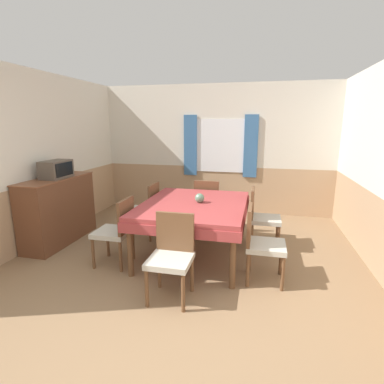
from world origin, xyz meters
name	(u,v)px	position (x,y,z in m)	size (l,w,h in m)	color
ground_plane	(135,351)	(0.00, 0.00, 0.00)	(16.00, 16.00, 0.00)	#846647
wall_back	(216,149)	(0.00, 4.21, 1.30)	(5.09, 0.10, 2.60)	silver
wall_left	(45,158)	(-2.37, 2.09, 1.30)	(0.05, 4.58, 2.60)	silver
wall_right	(383,168)	(2.37, 2.09, 1.30)	(0.05, 4.58, 2.60)	silver
dining_table	(194,210)	(0.06, 1.93, 0.66)	(1.42, 1.73, 0.76)	#9E3838
chair_left_near	(117,229)	(-0.85, 1.42, 0.49)	(0.44, 0.44, 0.90)	brown
chair_right_near	(260,241)	(0.96, 1.42, 0.49)	(0.44, 0.44, 0.90)	brown
chair_right_far	(261,216)	(0.96, 2.43, 0.49)	(0.44, 0.44, 0.90)	brown
chair_head_window	(208,203)	(0.06, 2.99, 0.49)	(0.44, 0.44, 0.90)	brown
chair_left_far	(146,208)	(-0.85, 2.43, 0.49)	(0.44, 0.44, 0.90)	brown
chair_head_near	(172,253)	(0.06, 0.87, 0.49)	(0.44, 0.44, 0.90)	brown
sideboard	(59,210)	(-2.11, 1.94, 0.52)	(0.46, 1.34, 1.02)	brown
tv	(56,169)	(-2.07, 1.94, 1.15)	(0.29, 0.47, 0.26)	#51473D
vase	(200,198)	(0.13, 1.95, 0.83)	(0.13, 0.13, 0.13)	slate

